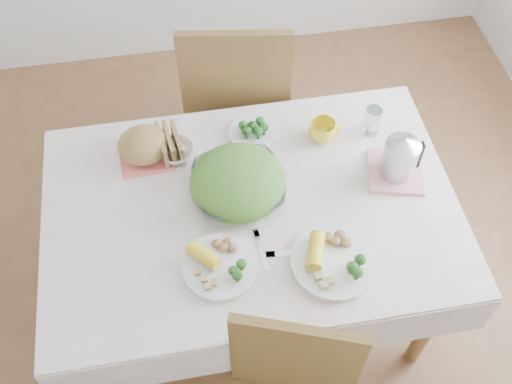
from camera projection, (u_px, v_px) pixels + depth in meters
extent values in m
plane|color=brown|center=(253.00, 299.00, 2.79)|extent=(3.60, 3.60, 0.00)
cube|color=brown|center=(252.00, 259.00, 2.48)|extent=(1.40, 0.90, 0.75)
cube|color=silver|center=(252.00, 207.00, 2.17)|extent=(1.50, 1.00, 0.01)
cube|color=brown|center=(238.00, 104.00, 2.88)|extent=(0.55, 0.55, 1.07)
imported|color=white|center=(238.00, 186.00, 2.17)|extent=(0.35, 0.35, 0.08)
cylinder|color=white|center=(220.00, 266.00, 2.01)|extent=(0.34, 0.34, 0.02)
cylinder|color=white|center=(333.00, 262.00, 2.02)|extent=(0.41, 0.41, 0.02)
cylinder|color=beige|center=(252.00, 133.00, 2.36)|extent=(0.22, 0.22, 0.02)
cube|color=#FF7364|center=(146.00, 155.00, 2.31)|extent=(0.21, 0.21, 0.00)
ellipsoid|color=olive|center=(144.00, 146.00, 2.26)|extent=(0.22, 0.21, 0.12)
imported|color=white|center=(176.00, 152.00, 2.29)|extent=(0.14, 0.14, 0.04)
imported|color=yellow|center=(323.00, 131.00, 2.33)|extent=(0.12, 0.12, 0.09)
cylinder|color=white|center=(372.00, 120.00, 2.33)|extent=(0.07, 0.07, 0.12)
cube|color=pink|center=(395.00, 172.00, 2.25)|extent=(0.25, 0.25, 0.02)
cylinder|color=#B2B5BA|center=(401.00, 153.00, 2.16)|extent=(0.15, 0.15, 0.18)
cube|color=silver|center=(261.00, 250.00, 2.06)|extent=(0.03, 0.16, 0.00)
cube|color=silver|center=(295.00, 252.00, 2.06)|extent=(0.21, 0.04, 0.00)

